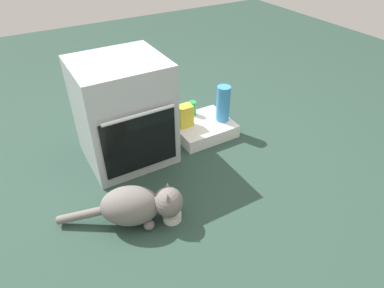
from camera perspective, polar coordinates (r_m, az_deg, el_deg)
name	(u,v)px	position (r m, az deg, el deg)	size (l,w,h in m)	color
ground	(167,187)	(2.30, -4.24, -7.34)	(8.00, 8.00, 0.00)	#284238
oven	(124,112)	(2.40, -11.56, 5.32)	(0.60, 0.59, 0.76)	#B7BABF
pantry_cabinet	(202,128)	(2.78, 1.79, 2.78)	(0.47, 0.40, 0.11)	white
food_bowl	(172,216)	(2.08, -3.46, -12.11)	(0.12, 0.12, 0.07)	white
cat	(138,205)	(2.01, -9.23, -10.26)	(0.70, 0.41, 0.26)	slate
water_bottle	(223,104)	(2.72, 5.34, 6.88)	(0.11, 0.11, 0.30)	#388CD1
snack_bag	(185,116)	(2.66, -1.26, 4.83)	(0.12, 0.09, 0.18)	yellow
soda_can	(192,108)	(2.83, 0.08, 6.15)	(0.07, 0.07, 0.12)	green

